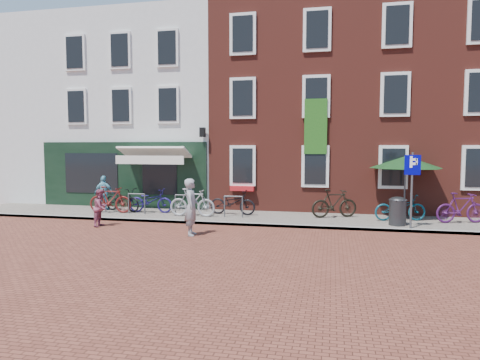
% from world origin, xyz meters
% --- Properties ---
extents(ground, '(80.00, 80.00, 0.00)m').
position_xyz_m(ground, '(0.00, 0.00, 0.00)').
color(ground, brown).
extents(sidewalk, '(24.00, 3.00, 0.10)m').
position_xyz_m(sidewalk, '(1.00, 1.50, 0.05)').
color(sidewalk, slate).
rests_on(sidewalk, ground).
extents(building_stucco, '(8.00, 8.00, 9.00)m').
position_xyz_m(building_stucco, '(-5.00, 7.00, 4.50)').
color(building_stucco, silver).
rests_on(building_stucco, ground).
extents(building_brick_mid, '(6.00, 8.00, 10.00)m').
position_xyz_m(building_brick_mid, '(2.00, 7.00, 5.00)').
color(building_brick_mid, maroon).
rests_on(building_brick_mid, ground).
extents(building_brick_right, '(6.00, 8.00, 10.00)m').
position_xyz_m(building_brick_right, '(8.00, 7.00, 5.00)').
color(building_brick_right, maroon).
rests_on(building_brick_right, ground).
extents(filler_left, '(7.00, 8.00, 9.00)m').
position_xyz_m(filler_left, '(-12.50, 7.00, 4.50)').
color(filler_left, silver).
rests_on(filler_left, ground).
extents(litter_bin, '(0.57, 0.57, 1.05)m').
position_xyz_m(litter_bin, '(6.40, 0.77, 0.64)').
color(litter_bin, '#2F3031').
rests_on(litter_bin, sidewalk).
extents(parking_sign, '(0.50, 0.08, 2.51)m').
position_xyz_m(parking_sign, '(6.74, 0.24, 1.79)').
color(parking_sign, '#4C4C4F').
rests_on(parking_sign, sidewalk).
extents(parasol, '(2.64, 2.64, 2.44)m').
position_xyz_m(parasol, '(6.87, 2.40, 2.30)').
color(parasol, '#4C4C4F').
rests_on(parasol, sidewalk).
extents(woman, '(0.55, 0.73, 1.80)m').
position_xyz_m(woman, '(-0.14, -1.87, 0.90)').
color(woman, gray).
rests_on(woman, ground).
extents(boy, '(0.52, 0.65, 1.31)m').
position_xyz_m(boy, '(-3.76, -1.07, 0.65)').
color(boy, '#92425C').
rests_on(boy, ground).
extents(cafe_person, '(0.86, 0.36, 1.47)m').
position_xyz_m(cafe_person, '(-5.28, 1.80, 0.84)').
color(cafe_person, '#69BCD3').
rests_on(cafe_person, sidewalk).
extents(bicycle_0, '(1.97, 1.19, 0.98)m').
position_xyz_m(bicycle_0, '(-4.38, 1.69, 0.59)').
color(bicycle_0, black).
rests_on(bicycle_0, sidewalk).
extents(bicycle_1, '(1.83, 0.60, 1.08)m').
position_xyz_m(bicycle_1, '(-4.65, 1.20, 0.64)').
color(bicycle_1, '#5A1513').
rests_on(bicycle_1, sidewalk).
extents(bicycle_2, '(1.88, 0.70, 0.98)m').
position_xyz_m(bicycle_2, '(-3.09, 1.62, 0.59)').
color(bicycle_2, '#1C1257').
rests_on(bicycle_2, sidewalk).
extents(bicycle_3, '(1.81, 0.53, 1.08)m').
position_xyz_m(bicycle_3, '(-1.09, 1.02, 0.64)').
color(bicycle_3, '#949396').
rests_on(bicycle_3, sidewalk).
extents(bicycle_4, '(1.90, 0.79, 0.98)m').
position_xyz_m(bicycle_4, '(0.32, 1.82, 0.59)').
color(bicycle_4, black).
rests_on(bicycle_4, sidewalk).
extents(bicycle_5, '(1.86, 1.17, 1.08)m').
position_xyz_m(bicycle_5, '(4.27, 1.91, 0.64)').
color(bicycle_5, black).
rests_on(bicycle_5, sidewalk).
extents(bicycle_6, '(1.96, 1.07, 0.98)m').
position_xyz_m(bicycle_6, '(6.62, 1.73, 0.59)').
color(bicycle_6, '#0C4356').
rests_on(bicycle_6, sidewalk).
extents(bicycle_7, '(1.87, 0.97, 1.08)m').
position_xyz_m(bicycle_7, '(8.65, 1.67, 0.64)').
color(bicycle_7, '#43154A').
rests_on(bicycle_7, sidewalk).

